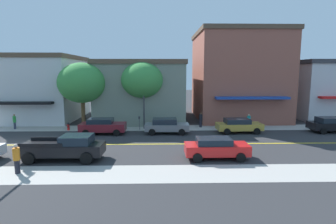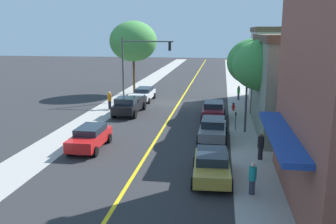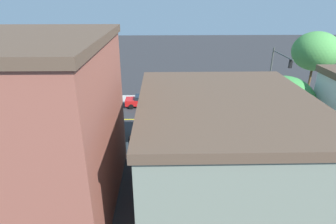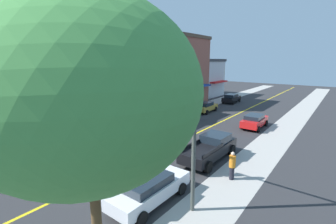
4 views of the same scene
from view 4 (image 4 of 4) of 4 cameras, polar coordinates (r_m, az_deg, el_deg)
ground_plane at (r=16.14m, az=-13.28°, el=-14.25°), size 140.00×140.00×0.00m
sidewalk_left at (r=21.40m, az=-24.93°, el=-8.30°), size 2.93×126.00×0.01m
sidewalk_right at (r=12.37m, az=8.78°, el=-23.08°), size 2.93×126.00×0.01m
road_centerline_stripe at (r=16.14m, az=-13.28°, el=-14.24°), size 0.20×126.00×0.00m
corner_shop_building at (r=31.26m, az=-15.00°, el=5.64°), size 12.29×10.60×7.34m
tan_rowhouse at (r=39.83m, az=-0.81°, el=10.11°), size 12.41×10.80×11.04m
brick_apartment_block at (r=49.26m, az=7.41°, el=8.38°), size 9.47×7.90×7.46m
street_tree_left_near at (r=6.15m, az=-19.15°, el=4.48°), size 5.75×5.75×8.84m
street_tree_right_corner at (r=22.93m, az=-18.20°, el=5.93°), size 5.07×5.07×6.97m
street_tree_left_far at (r=27.10m, az=-6.94°, el=7.98°), size 4.52×4.52×7.03m
fire_hydrant at (r=21.84m, az=-17.22°, el=-6.20°), size 0.44×0.24×0.79m
parking_meter at (r=26.37m, az=-4.22°, el=-1.24°), size 0.12×0.18×1.43m
traffic_light_mast at (r=11.44m, az=-0.69°, el=-0.13°), size 5.65×0.32×6.93m
street_lamp at (r=26.68m, az=-4.79°, el=4.55°), size 0.70×0.36×5.57m
red_sedan_right_curb at (r=27.03m, az=20.34°, el=-2.01°), size 1.99×4.40×1.45m
white_sedan_right_curb at (r=12.63m, az=-4.53°, el=-18.03°), size 2.04×4.73×1.43m
grey_sedan_left_curb at (r=27.50m, az=2.24°, el=-0.97°), size 2.08×4.30×1.49m
maroon_sedan_left_curb at (r=22.80m, az=-6.51°, el=-3.82°), size 2.04×4.35×1.52m
black_sedan_left_curb at (r=41.94m, az=15.21°, el=3.29°), size 2.17×4.52×1.50m
gold_sedan_left_curb at (r=33.55m, az=9.13°, el=1.28°), size 2.17×4.48×1.41m
black_pickup_truck at (r=17.72m, az=10.29°, el=-8.54°), size 2.27×5.54×1.71m
pedestrian_teal_shirt at (r=35.86m, az=7.62°, el=2.15°), size 0.37×0.37×1.57m
pedestrian_black_shirt at (r=32.18m, az=1.85°, el=1.13°), size 0.38×0.38×1.62m
pedestrian_orange_shirt at (r=15.10m, az=15.39°, el=-12.37°), size 0.40×0.40×1.79m
pedestrian_green_shirt at (r=19.81m, az=-32.47°, el=-8.16°), size 0.31×0.31×1.59m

